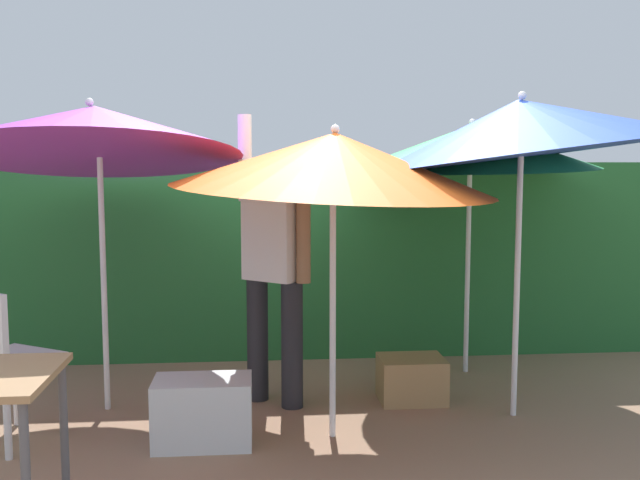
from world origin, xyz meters
TOP-DOWN VIEW (x-y plane):
  - ground_plane at (0.00, 0.00)m, footprint 24.00×24.00m
  - hedge_row at (0.00, 1.92)m, footprint 8.00×0.70m
  - umbrella_rainbow at (0.05, -0.05)m, footprint 1.82×1.82m
  - umbrella_orange at (-1.37, 0.52)m, footprint 1.82×1.84m
  - umbrella_yellow at (1.19, 0.17)m, footprint 1.97×1.95m
  - umbrella_navy at (1.18, 1.13)m, footprint 1.83×1.83m
  - person_vendor at (-0.28, 0.55)m, footprint 0.49×0.41m
  - cooler_box at (-0.69, -0.11)m, footprint 0.54×0.32m
  - crate_cardboard at (0.63, 0.51)m, footprint 0.43×0.34m

SIDE VIEW (x-z plane):
  - ground_plane at x=0.00m, z-range 0.00..0.00m
  - crate_cardboard at x=0.63m, z-range 0.00..0.29m
  - cooler_box at x=-0.69m, z-range 0.00..0.38m
  - hedge_row at x=0.00m, z-range 0.00..1.58m
  - person_vendor at x=-0.28m, z-range -0.01..1.87m
  - umbrella_rainbow at x=0.05m, z-range 0.67..2.48m
  - umbrella_navy at x=1.18m, z-range 0.74..2.63m
  - umbrella_orange at x=-1.37m, z-range 0.72..2.79m
  - umbrella_yellow at x=1.19m, z-range 0.72..2.83m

